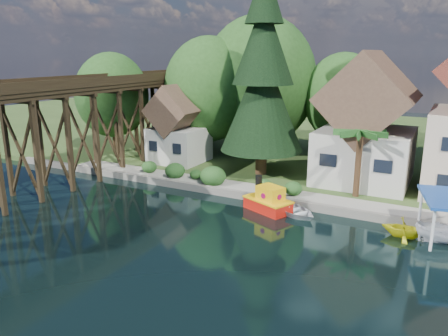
{
  "coord_description": "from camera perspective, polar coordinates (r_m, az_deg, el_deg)",
  "views": [
    {
      "loc": [
        13.4,
        -21.87,
        11.34
      ],
      "look_at": [
        -1.35,
        6.0,
        2.96
      ],
      "focal_mm": 35.0,
      "sensor_mm": 36.0,
      "label": 1
    }
  ],
  "objects": [
    {
      "name": "ground",
      "position": [
        28.04,
        -3.33,
        -8.99
      ],
      "size": [
        140.0,
        140.0,
        0.0
      ],
      "primitive_type": "plane",
      "color": "black",
      "rests_on": "ground"
    },
    {
      "name": "bank",
      "position": [
        58.51,
        14.17,
        3.51
      ],
      "size": [
        140.0,
        52.0,
        0.5
      ],
      "primitive_type": "cube",
      "color": "#2C471C",
      "rests_on": "ground"
    },
    {
      "name": "seawall",
      "position": [
        33.19,
        9.87,
        -4.75
      ],
      "size": [
        60.0,
        0.4,
        0.62
      ],
      "primitive_type": "cube",
      "color": "slate",
      "rests_on": "ground"
    },
    {
      "name": "promenade",
      "position": [
        33.81,
        13.8,
        -4.21
      ],
      "size": [
        50.0,
        2.6,
        0.06
      ],
      "primitive_type": "cube",
      "color": "gray",
      "rests_on": "bank"
    },
    {
      "name": "trestle_bridge",
      "position": [
        40.39,
        -19.37,
        5.52
      ],
      "size": [
        4.12,
        44.18,
        9.3
      ],
      "color": "black",
      "rests_on": "ground"
    },
    {
      "name": "house_left",
      "position": [
        38.9,
        18.14,
        4.98
      ],
      "size": [
        7.64,
        8.64,
        11.02
      ],
      "color": "beige",
      "rests_on": "bank"
    },
    {
      "name": "shed",
      "position": [
        44.43,
        -5.9,
        5.07
      ],
      "size": [
        5.09,
        5.4,
        7.85
      ],
      "color": "beige",
      "rests_on": "bank"
    },
    {
      "name": "bg_trees",
      "position": [
        45.05,
        11.97,
        9.41
      ],
      "size": [
        49.9,
        13.3,
        10.57
      ],
      "color": "#382314",
      "rests_on": "bank"
    },
    {
      "name": "shrubs",
      "position": [
        37.34,
        -2.06,
        -0.83
      ],
      "size": [
        15.76,
        2.47,
        1.7
      ],
      "color": "#1A4418",
      "rests_on": "bank"
    },
    {
      "name": "conifer",
      "position": [
        38.98,
        5.1,
        11.79
      ],
      "size": [
        7.4,
        7.4,
        18.21
      ],
      "color": "#382314",
      "rests_on": "bank"
    },
    {
      "name": "palm_tree",
      "position": [
        34.38,
        17.39,
        4.13
      ],
      "size": [
        4.23,
        4.23,
        5.53
      ],
      "color": "#382314",
      "rests_on": "bank"
    },
    {
      "name": "tugboat",
      "position": [
        32.27,
        5.81,
        -4.33
      ],
      "size": [
        3.98,
        3.14,
        2.54
      ],
      "color": "red",
      "rests_on": "ground"
    },
    {
      "name": "boat_white_a",
      "position": [
        31.95,
        9.11,
        -5.33
      ],
      "size": [
        4.71,
        4.25,
        0.8
      ],
      "primitive_type": "imported",
      "rotation": [
        0.0,
        0.0,
        1.09
      ],
      "color": "white",
      "rests_on": "ground"
    },
    {
      "name": "boat_yellow",
      "position": [
        30.01,
        22.51,
        -7.05
      ],
      "size": [
        2.75,
        2.4,
        1.42
      ],
      "primitive_type": "imported",
      "rotation": [
        0.0,
        0.0,
        1.6
      ],
      "color": "yellow",
      "rests_on": "ground"
    }
  ]
}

